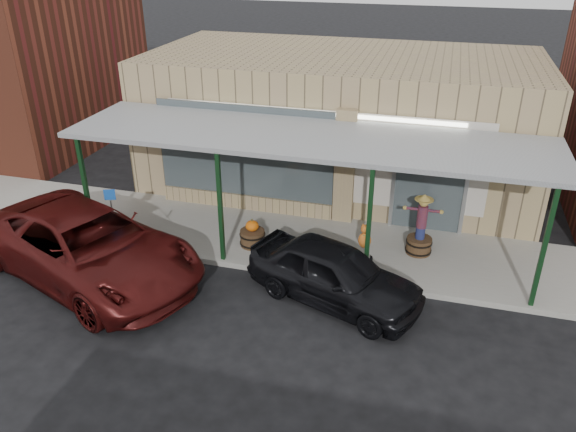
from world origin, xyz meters
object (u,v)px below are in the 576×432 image
(barrel_pumpkin, at_px, (252,236))
(handicap_sign, at_px, (112,207))
(parked_sedan, at_px, (335,273))
(barrel_scarecrow, at_px, (420,233))
(car_maroon, at_px, (88,246))

(barrel_pumpkin, height_order, handicap_sign, handicap_sign)
(barrel_pumpkin, height_order, parked_sedan, parked_sedan)
(handicap_sign, bearing_deg, barrel_scarecrow, -9.90)
(parked_sedan, bearing_deg, barrel_scarecrow, -15.57)
(handicap_sign, relative_size, parked_sedan, 0.32)
(handicap_sign, height_order, car_maroon, car_maroon)
(barrel_scarecrow, bearing_deg, barrel_pumpkin, 170.17)
(barrel_pumpkin, distance_m, parked_sedan, 3.00)
(barrel_pumpkin, relative_size, car_maroon, 0.13)
(barrel_scarecrow, xyz_separation_m, barrel_pumpkin, (-4.24, -0.78, -0.29))
(barrel_scarecrow, relative_size, barrel_pumpkin, 2.16)
(barrel_pumpkin, xyz_separation_m, handicap_sign, (-3.69, -0.61, 0.64))
(barrel_scarecrow, relative_size, handicap_sign, 1.16)
(handicap_sign, distance_m, parked_sedan, 6.29)
(car_maroon, bearing_deg, parked_sedan, -62.38)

